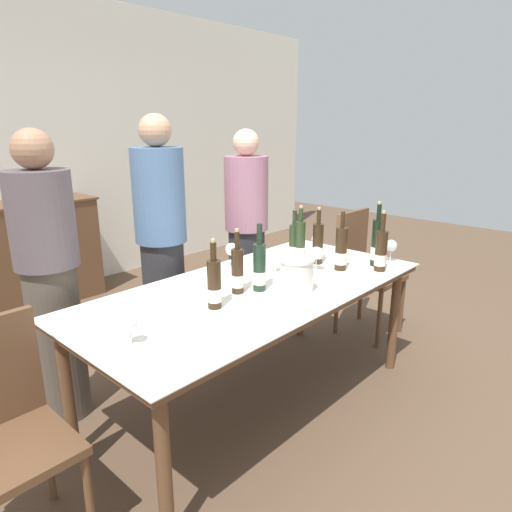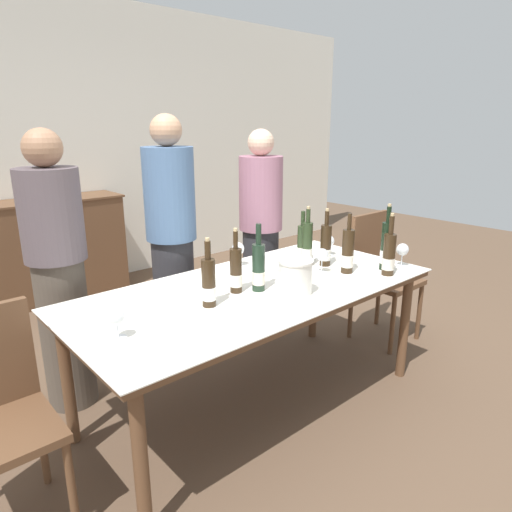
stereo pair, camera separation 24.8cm
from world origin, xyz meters
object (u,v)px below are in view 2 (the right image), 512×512
(sideboard_cabinet, at_px, (50,250))
(chair_right_end, at_px, (378,268))
(wine_glass_2, at_px, (403,250))
(wine_bottle_7, at_px, (389,255))
(wine_glass_5, at_px, (117,318))
(wine_glass_4, at_px, (280,257))
(wine_bottle_6, at_px, (302,245))
(ice_bucket, at_px, (295,276))
(wine_glass_0, at_px, (238,249))
(wine_glass_1, at_px, (322,256))
(wine_glass_3, at_px, (328,242))
(wine_bottle_2, at_px, (209,283))
(dining_table, at_px, (256,297))
(wine_bottle_3, at_px, (326,246))
(wine_bottle_8, at_px, (386,247))
(wine_bottle_0, at_px, (307,245))
(wine_bottle_5, at_px, (259,268))
(person_guest_right, at_px, (261,235))
(wine_bottle_1, at_px, (236,271))
(person_host, at_px, (59,275))
(person_guest_left, at_px, (172,244))
(wine_bottle_4, at_px, (348,252))

(sideboard_cabinet, distance_m, chair_right_end, 2.99)
(wine_glass_2, height_order, chair_right_end, chair_right_end)
(wine_bottle_7, bearing_deg, wine_glass_5, 170.14)
(sideboard_cabinet, height_order, wine_glass_4, sideboard_cabinet)
(wine_bottle_6, bearing_deg, ice_bucket, -140.66)
(wine_glass_0, bearing_deg, wine_glass_1, -56.61)
(wine_bottle_7, relative_size, wine_glass_3, 2.65)
(wine_bottle_2, bearing_deg, dining_table, 7.86)
(wine_bottle_3, relative_size, wine_bottle_8, 0.89)
(wine_bottle_7, bearing_deg, wine_bottle_0, 118.62)
(sideboard_cabinet, relative_size, wine_glass_3, 9.66)
(wine_bottle_5, height_order, wine_glass_0, wine_bottle_5)
(wine_bottle_3, distance_m, wine_glass_3, 0.24)
(dining_table, xyz_separation_m, wine_glass_3, (0.80, 0.15, 0.16))
(wine_bottle_2, height_order, person_guest_right, person_guest_right)
(wine_bottle_7, xyz_separation_m, wine_bottle_8, (0.08, 0.07, 0.02))
(wine_glass_4, bearing_deg, wine_bottle_8, -34.47)
(wine_bottle_3, bearing_deg, wine_bottle_1, 179.78)
(ice_bucket, bearing_deg, person_host, 132.76)
(wine_bottle_1, xyz_separation_m, wine_glass_1, (0.60, -0.09, -0.01))
(ice_bucket, height_order, wine_glass_3, ice_bucket)
(wine_glass_1, bearing_deg, wine_bottle_0, 79.02)
(wine_bottle_1, height_order, wine_bottle_8, wine_bottle_8)
(wine_bottle_7, distance_m, wine_glass_0, 0.92)
(wine_glass_0, xyz_separation_m, wine_glass_1, (0.29, -0.44, -0.00))
(wine_bottle_2, xyz_separation_m, wine_glass_0, (0.53, 0.42, -0.01))
(ice_bucket, xyz_separation_m, wine_bottle_8, (0.72, -0.08, 0.04))
(wine_bottle_6, bearing_deg, person_guest_left, 133.15)
(wine_bottle_0, height_order, wine_glass_5, wine_bottle_0)
(ice_bucket, xyz_separation_m, wine_bottle_3, (0.51, 0.22, 0.03))
(wine_glass_5, bearing_deg, wine_glass_3, 8.23)
(ice_bucket, distance_m, wine_bottle_3, 0.55)
(wine_bottle_4, bearing_deg, wine_bottle_2, 172.49)
(wine_bottle_1, bearing_deg, wine_glass_5, -172.12)
(ice_bucket, distance_m, wine_glass_1, 0.40)
(dining_table, distance_m, ice_bucket, 0.28)
(wine_bottle_7, relative_size, chair_right_end, 0.39)
(wine_bottle_3, relative_size, wine_bottle_7, 0.98)
(wine_bottle_4, bearing_deg, wine_bottle_8, -27.20)
(wine_glass_1, bearing_deg, wine_bottle_1, 171.75)
(wine_bottle_3, distance_m, wine_bottle_4, 0.18)
(wine_glass_3, height_order, wine_glass_5, wine_glass_3)
(ice_bucket, height_order, wine_bottle_8, wine_bottle_8)
(person_host, bearing_deg, wine_glass_3, -20.91)
(dining_table, distance_m, person_host, 1.12)
(wine_glass_2, distance_m, person_host, 2.06)
(wine_bottle_6, relative_size, person_guest_left, 0.20)
(wine_glass_1, relative_size, person_guest_right, 0.10)
(wine_bottle_1, xyz_separation_m, wine_glass_0, (0.31, 0.36, -0.01))
(wine_glass_5, distance_m, person_guest_left, 1.19)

